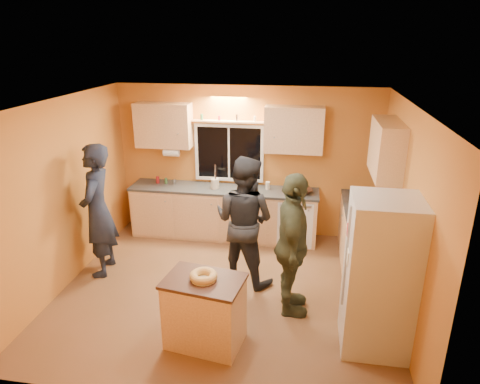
% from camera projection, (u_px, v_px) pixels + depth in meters
% --- Properties ---
extents(ground, '(4.50, 4.50, 0.00)m').
position_uv_depth(ground, '(225.00, 290.00, 6.00)').
color(ground, brown).
rests_on(ground, ground).
extents(room_shell, '(4.54, 4.04, 2.61)m').
position_uv_depth(room_shell, '(238.00, 172.00, 5.80)').
color(room_shell, '#C67D32').
rests_on(room_shell, ground).
extents(back_counter, '(4.23, 0.62, 0.90)m').
position_uv_depth(back_counter, '(244.00, 214.00, 7.41)').
color(back_counter, tan).
rests_on(back_counter, ground).
extents(right_counter, '(0.62, 1.84, 0.90)m').
position_uv_depth(right_counter, '(367.00, 256.00, 6.01)').
color(right_counter, tan).
rests_on(right_counter, ground).
extents(refrigerator, '(0.72, 0.70, 1.80)m').
position_uv_depth(refrigerator, '(379.00, 276.00, 4.66)').
color(refrigerator, silver).
rests_on(refrigerator, ground).
extents(island, '(0.95, 0.72, 0.84)m').
position_uv_depth(island, '(205.00, 311.00, 4.84)').
color(island, tan).
rests_on(island, ground).
extents(bundt_pastry, '(0.31, 0.31, 0.09)m').
position_uv_depth(bundt_pastry, '(203.00, 276.00, 4.69)').
color(bundt_pastry, tan).
rests_on(bundt_pastry, island).
extents(person_left, '(0.58, 0.79, 1.97)m').
position_uv_depth(person_left, '(98.00, 211.00, 6.15)').
color(person_left, black).
rests_on(person_left, ground).
extents(person_center, '(1.10, 0.98, 1.86)m').
position_uv_depth(person_center, '(244.00, 221.00, 5.96)').
color(person_center, black).
rests_on(person_center, ground).
extents(person_right, '(0.54, 1.12, 1.86)m').
position_uv_depth(person_right, '(292.00, 246.00, 5.26)').
color(person_right, '#2E3320').
rests_on(person_right, ground).
extents(mixing_bowl, '(0.43, 0.43, 0.08)m').
position_uv_depth(mixing_bowl, '(302.00, 191.00, 7.07)').
color(mixing_bowl, black).
rests_on(mixing_bowl, back_counter).
extents(utensil_crock, '(0.14, 0.14, 0.17)m').
position_uv_depth(utensil_crock, '(215.00, 184.00, 7.28)').
color(utensil_crock, beige).
rests_on(utensil_crock, back_counter).
extents(potted_plant, '(0.33, 0.31, 0.30)m').
position_uv_depth(potted_plant, '(383.00, 235.00, 5.26)').
color(potted_plant, gray).
rests_on(potted_plant, right_counter).
extents(red_box, '(0.17, 0.13, 0.07)m').
position_uv_depth(red_box, '(367.00, 204.00, 6.52)').
color(red_box, '#AF1A1C').
rests_on(red_box, right_counter).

